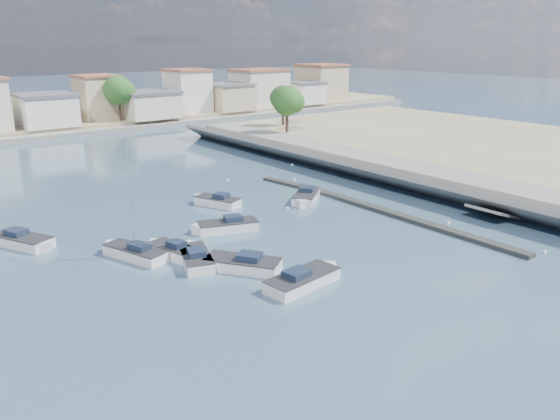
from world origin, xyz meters
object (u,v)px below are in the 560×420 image
(motorboat_g, at_px, (24,242))
(sailboat, at_px, (133,252))
(motorboat_f, at_px, (216,201))
(motorboat_c, at_px, (225,227))
(motorboat_e, at_px, (171,251))
(motorboat_b, at_px, (195,258))
(motorboat_h, at_px, (305,279))
(motorboat_a, at_px, (239,264))
(motorboat_d, at_px, (306,198))

(motorboat_g, relative_size, sailboat, 0.62)
(motorboat_f, bearing_deg, motorboat_g, -179.37)
(motorboat_c, bearing_deg, motorboat_e, -160.75)
(motorboat_b, relative_size, motorboat_g, 0.95)
(motorboat_c, relative_size, motorboat_h, 0.92)
(motorboat_a, bearing_deg, motorboat_e, 115.54)
(motorboat_f, bearing_deg, sailboat, -147.40)
(motorboat_e, xyz_separation_m, motorboat_f, (9.41, 8.91, -0.00))
(motorboat_f, bearing_deg, motorboat_h, -104.56)
(motorboat_d, bearing_deg, motorboat_b, -157.43)
(motorboat_d, relative_size, sailboat, 0.56)
(motorboat_b, bearing_deg, motorboat_e, 107.61)
(motorboat_g, bearing_deg, motorboat_a, -52.98)
(motorboat_c, xyz_separation_m, motorboat_g, (-14.06, 6.61, 0.00))
(motorboat_g, bearing_deg, motorboat_b, -51.50)
(motorboat_g, relative_size, motorboat_h, 0.93)
(motorboat_a, xyz_separation_m, sailboat, (-4.89, 6.58, 0.05))
(motorboat_b, distance_m, motorboat_d, 17.77)
(motorboat_b, xyz_separation_m, motorboat_g, (-8.74, 10.98, 0.00))
(motorboat_c, bearing_deg, motorboat_b, -140.60)
(motorboat_h, bearing_deg, motorboat_e, 114.26)
(motorboat_a, height_order, motorboat_f, same)
(motorboat_h, relative_size, sailboat, 0.67)
(motorboat_e, xyz_separation_m, motorboat_h, (4.50, -9.99, 0.00))
(motorboat_b, xyz_separation_m, motorboat_f, (8.69, 11.17, 0.00))
(motorboat_a, distance_m, motorboat_c, 8.15)
(motorboat_e, height_order, motorboat_f, same)
(motorboat_a, relative_size, motorboat_g, 0.98)
(motorboat_a, relative_size, motorboat_h, 0.91)
(motorboat_d, distance_m, sailboat, 19.78)
(motorboat_b, relative_size, sailboat, 0.59)
(motorboat_e, relative_size, motorboat_f, 0.95)
(motorboat_d, xyz_separation_m, motorboat_h, (-12.62, -14.54, 0.00))
(motorboat_e, bearing_deg, sailboat, 150.39)
(motorboat_f, height_order, motorboat_h, same)
(motorboat_f, bearing_deg, motorboat_d, -29.44)
(motorboat_d, distance_m, motorboat_f, 8.86)
(motorboat_c, distance_m, motorboat_e, 6.41)
(motorboat_d, relative_size, motorboat_f, 1.03)
(motorboat_b, bearing_deg, sailboat, 130.65)
(motorboat_a, bearing_deg, motorboat_h, -67.16)
(motorboat_g, bearing_deg, motorboat_f, 0.63)
(motorboat_h, height_order, sailboat, sailboat)
(motorboat_d, relative_size, motorboat_h, 0.84)
(motorboat_h, bearing_deg, motorboat_a, 112.84)
(motorboat_c, relative_size, motorboat_g, 0.99)
(motorboat_a, relative_size, motorboat_c, 1.00)
(motorboat_a, bearing_deg, motorboat_d, 33.73)
(motorboat_b, bearing_deg, motorboat_g, 128.50)
(motorboat_g, height_order, motorboat_h, same)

